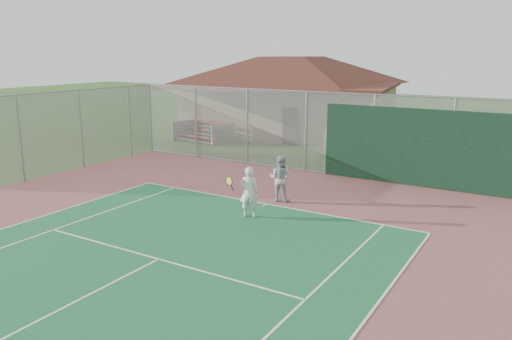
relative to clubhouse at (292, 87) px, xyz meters
The scene contains 6 objects.
back_fence 12.78m from the clubhouse, 47.31° to the right, with size 20.08×0.11×3.53m.
side_fence_left 14.31m from the clubhouse, 104.15° to the right, with size 0.08×9.00×3.50m.
clubhouse is the anchor object (origin of this frame).
bleachers 6.72m from the clubhouse, 117.85° to the right, with size 3.23×2.15×1.12m.
player_white_front 17.37m from the clubhouse, 67.15° to the right, with size 1.07×0.66×1.63m.
player_grey_back 15.51m from the clubhouse, 64.13° to the right, with size 0.87×0.72×1.62m.
Camera 1 is at (8.23, -2.41, 5.17)m, focal length 35.00 mm.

